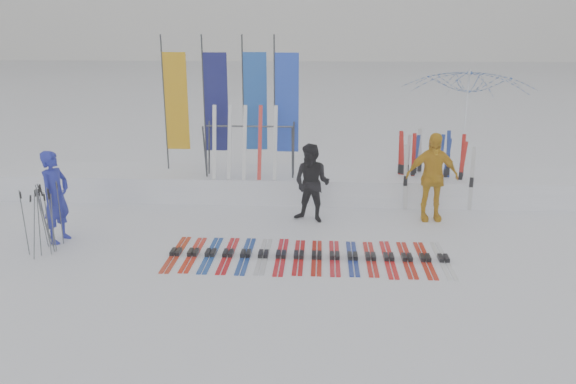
# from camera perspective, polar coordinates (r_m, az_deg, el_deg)

# --- Properties ---
(ground) EXTENTS (120.00, 120.00, 0.00)m
(ground) POSITION_cam_1_polar(r_m,az_deg,el_deg) (9.35, -1.84, -8.66)
(ground) COLOR white
(ground) RESTS_ON ground
(snow_bank) EXTENTS (14.00, 1.60, 0.60)m
(snow_bank) POSITION_cam_1_polar(r_m,az_deg,el_deg) (13.56, -0.08, 0.76)
(snow_bank) COLOR white
(snow_bank) RESTS_ON ground
(person_blue) EXTENTS (0.56, 0.73, 1.77)m
(person_blue) POSITION_cam_1_polar(r_m,az_deg,el_deg) (11.45, -22.53, -0.45)
(person_blue) COLOR #1B239D
(person_blue) RESTS_ON ground
(person_black) EXTENTS (0.98, 0.88, 1.66)m
(person_black) POSITION_cam_1_polar(r_m,az_deg,el_deg) (11.71, 2.44, 0.89)
(person_black) COLOR black
(person_black) RESTS_ON ground
(person_yellow) EXTENTS (1.13, 0.53, 1.88)m
(person_yellow) POSITION_cam_1_polar(r_m,az_deg,el_deg) (12.16, 14.41, 1.51)
(person_yellow) COLOR orange
(person_yellow) RESTS_ON ground
(tent_canopy) EXTENTS (4.41, 4.44, 3.03)m
(tent_canopy) POSITION_cam_1_polar(r_m,az_deg,el_deg) (15.39, 17.48, 6.52)
(tent_canopy) COLOR white
(tent_canopy) RESTS_ON ground
(ski_row) EXTENTS (4.96, 1.70, 0.07)m
(ski_row) POSITION_cam_1_polar(r_m,az_deg,el_deg) (10.10, 1.97, -6.48)
(ski_row) COLOR #B4240E
(ski_row) RESTS_ON ground
(pole_cluster) EXTENTS (0.55, 0.78, 1.25)m
(pole_cluster) POSITION_cam_1_polar(r_m,az_deg,el_deg) (11.09, -23.54, -2.62)
(pole_cluster) COLOR #595B60
(pole_cluster) RESTS_ON ground
(feather_flags) EXTENTS (3.23, 0.25, 3.20)m
(feather_flags) POSITION_cam_1_polar(r_m,az_deg,el_deg) (13.49, -5.70, 9.04)
(feather_flags) COLOR #383A3F
(feather_flags) RESTS_ON ground
(ski_rack) EXTENTS (2.04, 0.80, 1.23)m
(ski_rack) POSITION_cam_1_polar(r_m,az_deg,el_deg) (13.00, -3.91, 4.95)
(ski_rack) COLOR #383A3F
(ski_rack) RESTS_ON ground
(upright_skis) EXTENTS (1.56, 1.11, 1.69)m
(upright_skis) POSITION_cam_1_polar(r_m,az_deg,el_deg) (13.40, 14.23, 2.25)
(upright_skis) COLOR red
(upright_skis) RESTS_ON ground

